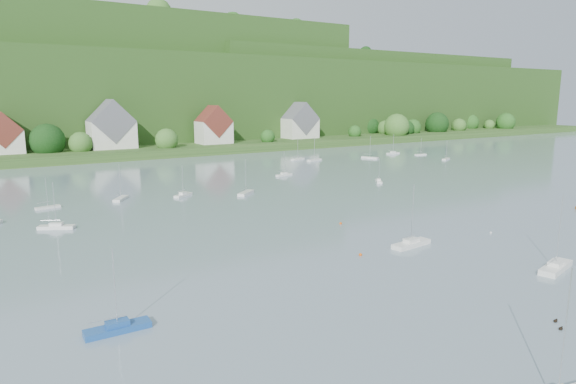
# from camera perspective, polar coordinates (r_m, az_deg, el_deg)

# --- Properties ---
(far_shore_strip) EXTENTS (600.00, 60.00, 3.00)m
(far_shore_strip) POSITION_cam_1_polar(r_m,az_deg,el_deg) (208.63, -21.39, 4.46)
(far_shore_strip) COLOR #284A1C
(far_shore_strip) RESTS_ON ground
(forested_ridge) EXTENTS (620.00, 181.22, 69.89)m
(forested_ridge) POSITION_cam_1_polar(r_m,az_deg,el_deg) (275.36, -24.42, 10.06)
(forested_ridge) COLOR #1A3C13
(forested_ridge) RESTS_ON ground
(village_building_1) EXTENTS (12.00, 9.36, 14.00)m
(village_building_1) POSITION_cam_1_polar(r_m,az_deg,el_deg) (193.60, -29.66, 5.51)
(village_building_1) COLOR silver
(village_building_1) RESTS_ON far_shore_strip
(village_building_2) EXTENTS (16.00, 11.44, 18.00)m
(village_building_2) POSITION_cam_1_polar(r_m,az_deg,el_deg) (197.27, -19.45, 6.82)
(village_building_2) COLOR silver
(village_building_2) RESTS_ON far_shore_strip
(village_building_3) EXTENTS (13.00, 10.40, 15.50)m
(village_building_3) POSITION_cam_1_polar(r_m,az_deg,el_deg) (208.07, -8.45, 7.25)
(village_building_3) COLOR silver
(village_building_3) RESTS_ON far_shore_strip
(village_building_4) EXTENTS (15.00, 10.40, 16.50)m
(village_building_4) POSITION_cam_1_polar(r_m,az_deg,el_deg) (233.26, 1.39, 7.77)
(village_building_4) COLOR silver
(village_building_4) RESTS_ON far_shore_strip
(near_sailboat_1) EXTENTS (6.07, 1.74, 8.18)m
(near_sailboat_1) POSITION_cam_1_polar(r_m,az_deg,el_deg) (51.34, -18.83, -14.37)
(near_sailboat_1) COLOR #1C4D98
(near_sailboat_1) RESTS_ON ground
(near_sailboat_3) EXTENTS (7.05, 2.65, 9.29)m
(near_sailboat_3) POSITION_cam_1_polar(r_m,az_deg,el_deg) (76.62, 13.85, -5.68)
(near_sailboat_3) COLOR white
(near_sailboat_3) RESTS_ON ground
(near_sailboat_4) EXTENTS (7.49, 3.67, 9.74)m
(near_sailboat_4) POSITION_cam_1_polar(r_m,az_deg,el_deg) (73.02, 28.17, -7.48)
(near_sailboat_4) COLOR white
(near_sailboat_4) RESTS_ON ground
(mooring_buoy_2) EXTENTS (0.46, 0.46, 0.46)m
(mooring_buoy_2) POSITION_cam_1_polar(r_m,az_deg,el_deg) (71.05, 8.24, -7.17)
(mooring_buoy_2) COLOR #EC540B
(mooring_buoy_2) RESTS_ON ground
(mooring_buoy_3) EXTENTS (0.46, 0.46, 0.46)m
(mooring_buoy_3) POSITION_cam_1_polar(r_m,az_deg,el_deg) (87.69, 6.01, -3.66)
(mooring_buoy_3) COLOR #EC540B
(mooring_buoy_3) RESTS_ON ground
(mooring_buoy_4) EXTENTS (0.38, 0.38, 0.38)m
(mooring_buoy_4) POSITION_cam_1_polar(r_m,az_deg,el_deg) (87.79, 22.07, -4.39)
(mooring_buoy_4) COLOR silver
(mooring_buoy_4) RESTS_ON ground
(duck_pair) EXTENTS (1.72, 1.52, 0.36)m
(duck_pair) POSITION_cam_1_polar(r_m,az_deg,el_deg) (56.42, 28.38, -13.14)
(duck_pair) COLOR black
(duck_pair) RESTS_ON ground
(far_sailboat_cluster) EXTENTS (199.19, 67.04, 8.71)m
(far_sailboat_cluster) POSITION_cam_1_polar(r_m,az_deg,el_deg) (130.02, -14.02, 0.98)
(far_sailboat_cluster) COLOR white
(far_sailboat_cluster) RESTS_ON ground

